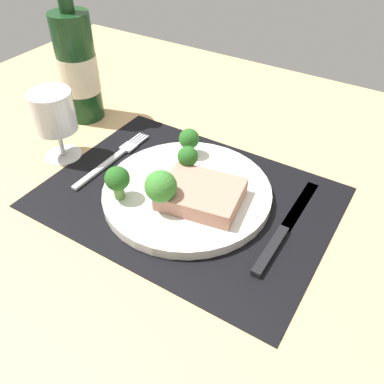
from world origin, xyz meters
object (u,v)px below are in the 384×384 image
(knife, at_px, (283,231))
(steak, at_px, (201,194))
(wine_bottle, at_px, (78,67))
(wine_glass, at_px, (54,116))
(plate, at_px, (187,192))
(fork, at_px, (113,159))

(knife, bearing_deg, steak, -172.07)
(wine_bottle, bearing_deg, wine_glass, -63.63)
(plate, distance_m, fork, 0.17)
(steak, distance_m, knife, 0.13)
(fork, bearing_deg, plate, -2.19)
(wine_bottle, relative_size, wine_glass, 2.28)
(steak, xyz_separation_m, fork, (-0.20, 0.03, -0.03))
(plate, relative_size, fork, 1.40)
(fork, relative_size, wine_bottle, 0.67)
(steak, bearing_deg, wine_bottle, 160.92)
(steak, distance_m, fork, 0.20)
(fork, distance_m, wine_bottle, 0.21)
(steak, bearing_deg, plate, 159.33)
(steak, height_order, wine_glass, wine_glass)
(steak, bearing_deg, knife, 8.05)
(plate, relative_size, wine_glass, 2.13)
(steak, bearing_deg, wine_glass, -178.47)
(plate, distance_m, wine_glass, 0.27)
(steak, xyz_separation_m, wine_glass, (-0.29, -0.01, 0.05))
(fork, height_order, wine_bottle, wine_bottle)
(knife, relative_size, wine_glass, 1.83)
(knife, relative_size, wine_bottle, 0.80)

